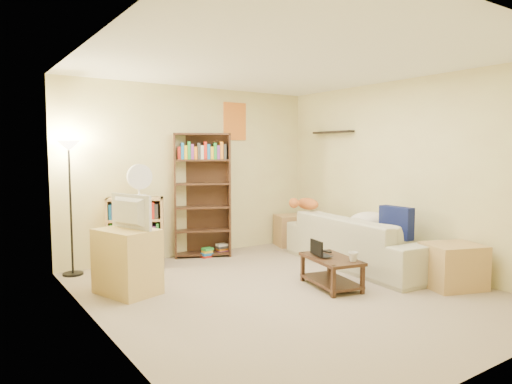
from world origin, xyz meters
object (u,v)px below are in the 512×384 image
Objects in this scene: sofa at (362,241)px; end_cabinet at (453,266)px; desk_fan at (139,180)px; tv_stand at (127,261)px; floor_lamp at (69,168)px; coffee_table at (331,269)px; side_table at (290,230)px; tabby_cat at (305,204)px; television at (126,212)px; mug at (353,257)px; laptop at (325,255)px; short_bookshelf at (136,233)px; tall_bookshelf at (202,192)px.

sofa is 1.29m from end_cabinet.
end_cabinet is (2.61, -2.88, -0.92)m from desk_fan.
sofa is 3.09m from tv_stand.
coffee_table is at bearing -43.70° from floor_lamp.
end_cabinet is (0.06, -2.89, -0.00)m from side_table.
sofa is 4.47× the size of tabby_cat.
tv_stand is 1.10× the size of television.
mug is at bearing 154.27° from end_cabinet.
desk_fan reaches higher than tv_stand.
laptop is 0.78× the size of desk_fan.
short_bookshelf is at bearing 48.17° from laptop.
floor_lamp is (-3.14, 0.80, 0.57)m from tabby_cat.
laptop is at bearing -42.60° from floor_lamp.
television reaches higher than end_cabinet.
short_bookshelf is (-1.52, 2.04, 0.11)m from laptop.
floor_lamp is (-0.79, 0.08, 0.87)m from short_bookshelf.
floor_lamp is (-0.32, 1.12, 0.45)m from television.
side_table is (2.60, -0.03, -0.22)m from short_bookshelf.
sofa is 16.22× the size of mug.
short_bookshelf is at bearing -5.88° from floor_lamp.
desk_fan is at bearing 122.97° from mug.
end_cabinet is at bearing -37.70° from tall_bookshelf.
mug is 0.23× the size of television.
sofa reaches higher than side_table.
television reaches higher than side_table.
mug is at bearing -46.35° from floor_lamp.
tall_bookshelf reaches higher than coffee_table.
coffee_table is 2.45× the size of laptop.
tv_stand reaches higher than mug.
tall_bookshelf reaches higher than mug.
sofa is at bearing -29.01° from tv_stand.
desk_fan is (0.52, 1.00, 0.82)m from tv_stand.
tall_bookshelf is at bearing 102.24° from mug.
tabby_cat is 1.62m from laptop.
television is 1.28× the size of side_table.
tv_stand is at bearing 163.52° from coffee_table.
end_cabinet is (0.10, -1.29, -0.09)m from sofa.
sofa is at bearing -32.46° from desk_fan.
coffee_table is at bearing -53.63° from tall_bookshelf.
tabby_cat is at bearing -7.34° from tall_bookshelf.
side_table is at bearing -16.85° from laptop.
sofa is 1.24m from mug.
laptop is 0.37× the size of short_bookshelf.
tv_stand is (-2.81, -0.33, -0.42)m from tabby_cat.
floor_lamp is (-2.32, 2.22, 1.13)m from coffee_table.
coffee_table is 1.69× the size of side_table.
tabby_cat is at bearing 18.61° from sofa.
floor_lamp is (-2.38, 2.49, 0.94)m from mug.
desk_fan is (-2.29, 0.67, 0.40)m from tabby_cat.
television is at bearing 148.90° from end_cabinet.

